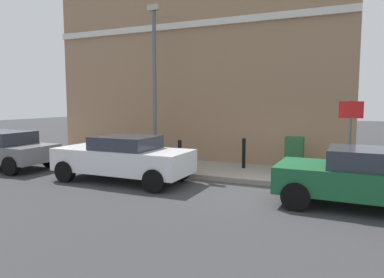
% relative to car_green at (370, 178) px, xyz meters
% --- Properties ---
extents(ground, '(80.00, 80.00, 0.00)m').
position_rel_car_green_xyz_m(ground, '(0.54, 2.31, -0.72)').
color(ground, '#38383A').
extents(sidewalk, '(2.57, 30.00, 0.15)m').
position_rel_car_green_xyz_m(sidewalk, '(2.45, 8.31, -0.64)').
color(sidewalk, gray).
rests_on(sidewalk, ground).
extents(corner_building, '(8.01, 12.18, 8.46)m').
position_rel_car_green_xyz_m(corner_building, '(7.69, 6.40, 3.51)').
color(corner_building, '#937256').
rests_on(corner_building, ground).
extents(car_green, '(1.93, 4.07, 1.36)m').
position_rel_car_green_xyz_m(car_green, '(0.00, 0.00, 0.00)').
color(car_green, '#195933').
rests_on(car_green, ground).
extents(car_white, '(1.82, 4.20, 1.39)m').
position_rel_car_green_xyz_m(car_white, '(-0.03, 6.67, 0.01)').
color(car_white, silver).
rests_on(car_white, ground).
extents(car_grey, '(1.96, 4.28, 1.34)m').
position_rel_car_green_xyz_m(car_grey, '(-0.09, 12.05, -0.00)').
color(car_grey, slate).
rests_on(car_grey, ground).
extents(utility_cabinet, '(0.46, 0.61, 1.15)m').
position_rel_car_green_xyz_m(utility_cabinet, '(2.73, 2.08, -0.03)').
color(utility_cabinet, '#1E4C28').
rests_on(utility_cabinet, sidewalk).
extents(bollard_near_cabinet, '(0.14, 0.14, 1.04)m').
position_rel_car_green_xyz_m(bollard_near_cabinet, '(2.83, 3.76, -0.01)').
color(bollard_near_cabinet, black).
rests_on(bollard_near_cabinet, sidewalk).
extents(bollard_far_kerb, '(0.14, 0.14, 1.04)m').
position_rel_car_green_xyz_m(bollard_far_kerb, '(1.42, 5.49, -0.01)').
color(bollard_far_kerb, black).
rests_on(bollard_far_kerb, sidewalk).
extents(street_sign, '(0.08, 0.60, 2.30)m').
position_rel_car_green_xyz_m(street_sign, '(1.45, 0.47, 0.95)').
color(street_sign, '#59595B').
rests_on(street_sign, sidewalk).
extents(lamppost, '(0.20, 0.44, 5.72)m').
position_rel_car_green_xyz_m(lamppost, '(2.61, 7.12, 2.59)').
color(lamppost, '#59595B').
rests_on(lamppost, sidewalk).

